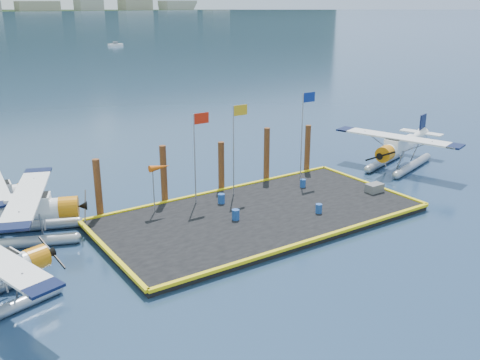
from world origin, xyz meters
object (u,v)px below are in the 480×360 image
object	(u,v)px
flagpole_red	(197,144)
piling_0	(98,190)
windsock	(160,168)
piling_3	(267,156)
seaplane_d	(398,149)
drum_5	(221,199)
flagpole_blue	(304,123)
drum_4	(303,183)
piling_2	(221,168)
piling_4	(307,150)
flagpole_yellow	(236,136)
drum_0	(236,215)
seaplane_b	(22,214)
drum_1	(319,208)
crate	(374,188)
piling_1	(164,176)

from	to	relation	value
flagpole_red	piling_0	distance (m)	6.84
windsock	piling_3	world-z (taller)	piling_3
seaplane_d	drum_5	bearing A→B (deg)	71.39
flagpole_blue	windsock	xyz separation A→B (m)	(-11.72, 0.00, -1.46)
drum_4	piling_0	bearing A→B (deg)	167.53
piling_2	flagpole_red	bearing A→B (deg)	-150.20
drum_5	piling_3	bearing A→B (deg)	24.79
drum_4	drum_5	distance (m)	6.64
piling_4	drum_4	bearing A→B (deg)	-134.22
drum_4	flagpole_blue	xyz separation A→B (m)	(1.21, 1.49, 4.00)
flagpole_red	flagpole_yellow	bearing A→B (deg)	0.00
flagpole_blue	drum_0	bearing A→B (deg)	-155.61
seaplane_b	drum_1	world-z (taller)	seaplane_b
flagpole_red	piling_4	xyz separation A→B (m)	(10.79, 1.60, -2.40)
seaplane_d	crate	xyz separation A→B (m)	(-6.87, -3.87, -0.91)
seaplane_b	drum_4	world-z (taller)	seaplane_b
piling_0	piling_3	bearing A→B (deg)	0.00
drum_4	piling_3	xyz separation A→B (m)	(-0.99, 3.09, 1.46)
flagpole_blue	piling_1	distance (m)	11.12
piling_0	piling_1	xyz separation A→B (m)	(4.50, 0.00, 0.10)
drum_5	drum_0	bearing A→B (deg)	-104.85
piling_1	piling_3	xyz separation A→B (m)	(8.50, 0.00, 0.05)
piling_3	piling_4	bearing A→B (deg)	0.00
seaplane_d	piling_2	world-z (taller)	piling_2
drum_5	crate	world-z (taller)	drum_5
flagpole_yellow	flagpole_blue	bearing A→B (deg)	-0.00
seaplane_b	flagpole_red	size ratio (longest dim) A/B	1.69
seaplane_d	flagpole_red	world-z (taller)	flagpole_red
flagpole_red	flagpole_blue	world-z (taller)	flagpole_blue
seaplane_d	piling_2	xyz separation A→B (m)	(-15.37, 2.82, 0.30)
seaplane_d	piling_1	xyz separation A→B (m)	(-19.87, 2.82, 0.50)
drum_1	seaplane_b	bearing A→B (deg)	156.29
piling_3	flagpole_yellow	bearing A→B (deg)	-157.15
flagpole_yellow	piling_1	world-z (taller)	flagpole_yellow
drum_0	seaplane_b	bearing A→B (deg)	155.47
drum_0	flagpole_yellow	bearing A→B (deg)	56.28
drum_5	piling_1	bearing A→B (deg)	137.82
piling_0	piling_1	bearing A→B (deg)	0.00
drum_4	piling_4	distance (m)	4.51
seaplane_b	flagpole_yellow	world-z (taller)	flagpole_yellow
drum_5	flagpole_yellow	distance (m)	4.33
drum_1	flagpole_red	distance (m)	8.80
drum_1	piling_1	size ratio (longest dim) A/B	0.14
drum_1	piling_4	world-z (taller)	piling_4
drum_4	piling_4	xyz separation A→B (m)	(3.01, 3.09, 1.31)
seaplane_d	flagpole_blue	bearing A→B (deg)	64.56
drum_1	flagpole_yellow	distance (m)	7.42
drum_1	windsock	bearing A→B (deg)	144.01
flagpole_red	piling_1	size ratio (longest dim) A/B	1.43
flagpole_yellow	flagpole_blue	distance (m)	6.00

